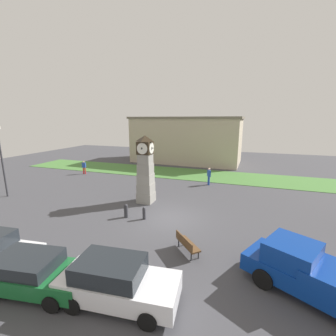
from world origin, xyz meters
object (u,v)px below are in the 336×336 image
(bollard_mid_row, at_px, (126,211))
(pickup_truck, at_px, (315,275))
(street_lamp_near_road, at_px, (1,157))
(bench, at_px, (187,243))
(pedestrian_near_bench, at_px, (84,167))
(clock_tower, at_px, (146,171))
(bollard_near_tower, at_px, (144,213))
(car_by_building, at_px, (116,281))
(car_near_tower, at_px, (33,272))
(pedestrian_crossing_lot, at_px, (209,175))

(bollard_mid_row, height_order, pickup_truck, pickup_truck)
(pickup_truck, xyz_separation_m, street_lamp_near_road, (-21.85, 4.35, 2.55))
(bench, height_order, pedestrian_near_bench, pedestrian_near_bench)
(clock_tower, bearing_deg, bollard_near_tower, -68.10)
(pedestrian_near_bench, bearing_deg, bench, -37.21)
(bollard_mid_row, relative_size, car_by_building, 0.21)
(bench, bearing_deg, car_near_tower, -139.90)
(bollard_mid_row, distance_m, pedestrian_near_bench, 14.30)
(car_near_tower, xyz_separation_m, bench, (5.06, 4.26, -0.20))
(clock_tower, bearing_deg, pedestrian_near_bench, 150.68)
(pedestrian_near_bench, distance_m, street_lamp_near_road, 9.24)
(car_by_building, distance_m, pickup_truck, 7.29)
(bollard_near_tower, distance_m, street_lamp_near_road, 13.42)
(street_lamp_near_road, bearing_deg, car_by_building, -24.69)
(pickup_truck, bearing_deg, clock_tower, 144.87)
(pickup_truck, bearing_deg, bollard_mid_row, 158.78)
(bollard_near_tower, bearing_deg, car_by_building, -73.46)
(clock_tower, bearing_deg, car_near_tower, -91.39)
(bollard_mid_row, xyz_separation_m, bench, (4.90, -2.70, 0.04))
(clock_tower, distance_m, pickup_truck, 12.31)
(car_near_tower, bearing_deg, bollard_near_tower, 78.49)
(clock_tower, bearing_deg, car_by_building, -71.76)
(car_near_tower, xyz_separation_m, car_by_building, (3.40, 0.50, 0.10))
(pickup_truck, relative_size, pedestrian_near_bench, 3.35)
(clock_tower, height_order, bollard_mid_row, clock_tower)
(pickup_truck, xyz_separation_m, bench, (-5.17, 1.20, -0.40))
(pickup_truck, height_order, street_lamp_near_road, street_lamp_near_road)
(car_by_building, distance_m, pedestrian_near_bench, 21.14)
(street_lamp_near_road, bearing_deg, clock_tower, 12.71)
(car_near_tower, bearing_deg, bollard_mid_row, 88.62)
(car_by_building, xyz_separation_m, pedestrian_crossing_lot, (0.86, 15.98, 0.18))
(car_near_tower, xyz_separation_m, pedestrian_crossing_lot, (4.27, 16.48, 0.28))
(bollard_near_tower, distance_m, car_near_tower, 7.25)
(pickup_truck, relative_size, pedestrian_crossing_lot, 3.05)
(bollard_near_tower, distance_m, pedestrian_near_bench, 15.22)
(car_by_building, xyz_separation_m, street_lamp_near_road, (-15.03, 6.91, 2.65))
(bench, xyz_separation_m, street_lamp_near_road, (-16.69, 3.15, 2.95))
(clock_tower, xyz_separation_m, car_near_tower, (-0.25, -10.09, -1.80))
(car_near_tower, relative_size, bench, 2.95)
(bollard_mid_row, distance_m, car_by_building, 7.24)
(car_by_building, height_order, pedestrian_crossing_lot, pedestrian_crossing_lot)
(pedestrian_near_bench, bearing_deg, clock_tower, -29.32)
(bench, bearing_deg, bollard_mid_row, 151.09)
(pickup_truck, xyz_separation_m, pedestrian_near_bench, (-20.94, 13.18, -0.03))
(car_by_building, distance_m, pedestrian_crossing_lot, 16.00)
(car_near_tower, bearing_deg, pickup_truck, 16.66)
(pickup_truck, distance_m, street_lamp_near_road, 22.43)
(pedestrian_crossing_lot, bearing_deg, bollard_near_tower, -106.73)
(bollard_near_tower, height_order, bollard_mid_row, bollard_mid_row)
(bollard_near_tower, height_order, street_lamp_near_road, street_lamp_near_road)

